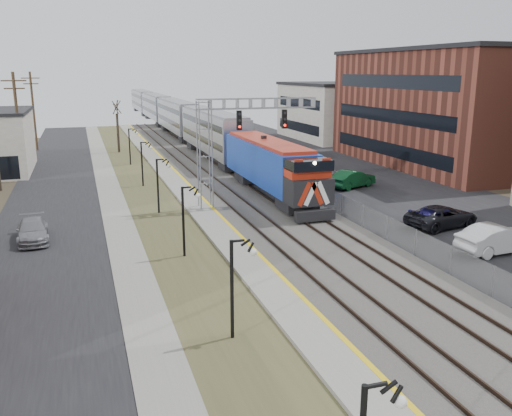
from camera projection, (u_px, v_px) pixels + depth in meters
name	position (u px, v px, depth m)	size (l,w,h in m)	color
street_west	(53.00, 199.00, 43.62)	(7.00, 120.00, 0.04)	black
sidewalk	(111.00, 195.00, 44.96)	(2.00, 120.00, 0.08)	gray
grass_median	(147.00, 193.00, 45.85)	(4.00, 120.00, 0.06)	#424927
platform	(182.00, 190.00, 46.73)	(2.00, 120.00, 0.24)	gray
ballast_bed	(238.00, 186.00, 48.22)	(8.00, 120.00, 0.20)	#595651
parking_lot	(358.00, 179.00, 51.83)	(16.00, 120.00, 0.04)	black
platform_edge	(192.00, 188.00, 46.96)	(0.24, 120.00, 0.01)	gold
track_near	(216.00, 186.00, 47.58)	(1.58, 120.00, 0.15)	#2D2119
track_far	(254.00, 183.00, 48.63)	(1.58, 120.00, 0.15)	#2D2119
train	(174.00, 117.00, 87.14)	(3.00, 108.65, 5.33)	#153AAA
signal_gantry	(227.00, 134.00, 39.58)	(9.00, 1.07, 8.15)	gray
lampposts	(182.00, 221.00, 29.96)	(0.14, 62.14, 4.00)	black
fence	(282.00, 176.00, 49.31)	(0.04, 120.00, 1.60)	gray
bare_trees	(38.00, 160.00, 46.22)	(12.30, 42.30, 5.95)	#382D23
car_lot_b	(498.00, 239.00, 30.62)	(1.73, 4.96, 1.63)	silver
car_lot_c	(442.00, 217.00, 35.75)	(2.37, 5.14, 1.43)	black
car_lot_d	(436.00, 216.00, 36.28)	(1.81, 4.45, 1.29)	navy
car_lot_e	(326.00, 174.00, 50.71)	(1.72, 4.28, 1.46)	gray
car_lot_f	(352.00, 179.00, 47.81)	(1.65, 4.73, 1.56)	#0C3F1E
car_street_b	(33.00, 231.00, 32.82)	(1.79, 4.41, 1.28)	gray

